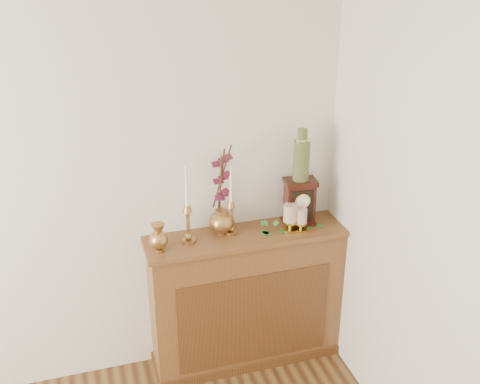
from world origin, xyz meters
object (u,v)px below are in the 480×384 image
object	(u,v)px
ginger_jar	(222,191)
mantel_clock	(299,202)
ceramic_vase	(301,157)
candlestick_left	(188,218)
bud_vase	(159,238)
candlestick_center	(231,212)

from	to	relation	value
ginger_jar	mantel_clock	distance (m)	0.49
ceramic_vase	ginger_jar	bearing A→B (deg)	173.38
mantel_clock	ceramic_vase	size ratio (longest dim) A/B	0.92
ceramic_vase	mantel_clock	bearing A→B (deg)	-96.32
ginger_jar	mantel_clock	world-z (taller)	ginger_jar
candlestick_left	bud_vase	world-z (taller)	candlestick_left
candlestick_center	ginger_jar	bearing A→B (deg)	118.76
candlestick_center	ginger_jar	xyz separation A→B (m)	(-0.04, 0.07, 0.11)
candlestick_left	ceramic_vase	size ratio (longest dim) A/B	1.53
candlestick_left	ceramic_vase	world-z (taller)	ceramic_vase
candlestick_center	mantel_clock	world-z (taller)	candlestick_center
candlestick_center	ceramic_vase	size ratio (longest dim) A/B	1.36
bud_vase	ceramic_vase	size ratio (longest dim) A/B	0.54
bud_vase	ginger_jar	size ratio (longest dim) A/B	0.30
ginger_jar	mantel_clock	bearing A→B (deg)	-6.94
candlestick_center	ginger_jar	size ratio (longest dim) A/B	0.76
candlestick_center	ceramic_vase	bearing A→B (deg)	1.61
candlestick_left	bud_vase	xyz separation A→B (m)	(-0.18, -0.05, -0.07)
candlestick_center	bud_vase	xyz separation A→B (m)	(-0.45, -0.08, -0.06)
ceramic_vase	candlestick_left	bearing A→B (deg)	-176.70
mantel_clock	ceramic_vase	bearing A→B (deg)	90.00
ceramic_vase	candlestick_center	bearing A→B (deg)	-178.39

